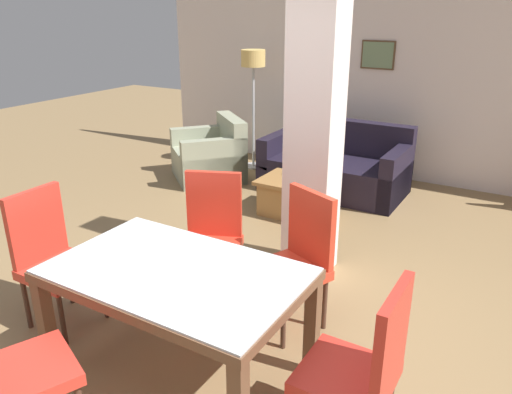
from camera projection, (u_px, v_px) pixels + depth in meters
ground_plane at (182, 372)px, 3.20m from camera, size 18.00×18.00×0.00m
back_wall at (402, 76)px, 6.38m from camera, size 7.20×0.09×2.70m
divider_pillar at (315, 118)px, 4.01m from camera, size 0.40×0.33×2.70m
dining_table at (177, 292)px, 2.99m from camera, size 1.51×0.94×0.75m
dining_chair_head_right at (363, 366)px, 2.45m from camera, size 0.46×0.46×1.00m
dining_chair_far_right at (297, 256)px, 3.53m from camera, size 0.60×0.60×1.00m
dining_chair_head_left at (52, 254)px, 3.55m from camera, size 0.46×0.46×1.00m
dining_chair_near_left at (5, 363)px, 2.47m from camera, size 0.60×0.60×1.00m
dining_chair_far_left at (211, 233)px, 3.88m from camera, size 0.60×0.60×1.00m
sofa at (335, 168)px, 6.26m from camera, size 1.72×0.93×0.84m
armchair at (211, 157)px, 6.70m from camera, size 1.22×1.21×0.82m
coffee_table at (294, 197)px, 5.55m from camera, size 0.75×0.59×0.40m
bottle at (302, 168)px, 5.55m from camera, size 0.06×0.06×0.27m
floor_lamp at (253, 70)px, 6.77m from camera, size 0.33×0.33×1.64m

